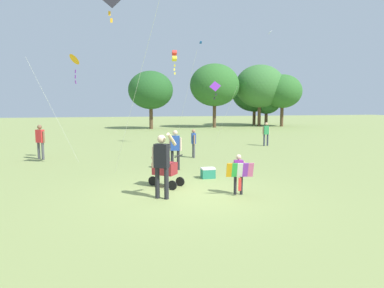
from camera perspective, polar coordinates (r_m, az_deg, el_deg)
ground_plane at (r=9.27m, az=-0.75°, el=-8.56°), size 120.00×120.00×0.00m
treeline_distant at (r=37.98m, az=8.20°, el=9.18°), size 19.14×7.97×6.87m
child_with_butterfly_kite at (r=9.16m, az=7.95°, el=-4.57°), size 0.74×0.40×1.11m
person_adult_flyer at (r=8.69m, az=-5.17°, el=-2.81°), size 0.67×0.47×1.75m
stroller at (r=10.00m, az=-4.77°, el=-3.88°), size 1.04×0.91×1.03m
kite_adult_black at (r=12.38m, az=-13.47°, el=22.00°), size 1.84×3.61×6.46m
kite_orange_delta at (r=15.05m, az=-19.42°, el=13.19°), size 1.87×1.73×4.53m
kite_green_novelty at (r=20.89m, az=4.08°, el=9.33°), size 0.60×3.26×3.90m
kite_blue_high at (r=20.28m, az=-2.99°, el=14.64°), size 0.58×3.74×5.61m
person_red_shirt at (r=12.52m, az=-2.88°, el=-0.44°), size 0.46×0.28×1.50m
person_sitting_far at (r=16.36m, az=-24.43°, el=0.77°), size 0.42×0.36×1.56m
person_couple_left at (r=20.36m, az=12.49°, el=2.00°), size 0.45×0.20×1.39m
person_kid_running at (r=15.41m, az=0.27°, el=0.52°), size 0.19×0.42×1.32m
cooler_box at (r=11.23m, az=2.73°, el=-4.93°), size 0.45×0.33×0.35m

